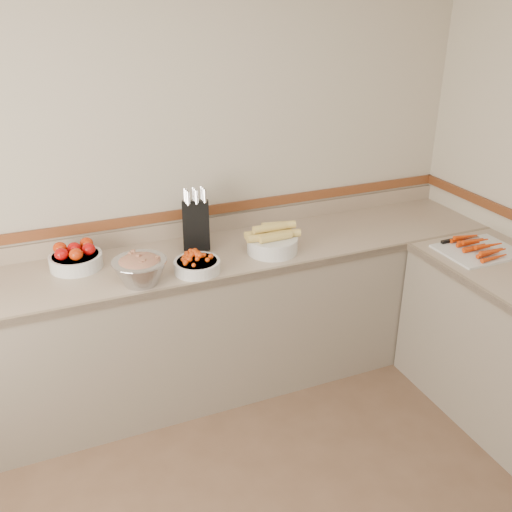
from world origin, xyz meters
name	(u,v)px	position (x,y,z in m)	size (l,w,h in m)	color
back_wall	(159,177)	(0.00, 2.00, 1.30)	(4.00, 4.00, 0.00)	#C0B49E
counter_back	(182,326)	(0.00, 1.68, 0.45)	(4.00, 0.65, 1.08)	tan
knife_block	(196,223)	(0.16, 1.80, 1.05)	(0.20, 0.22, 0.38)	black
tomato_bowl	(76,258)	(-0.54, 1.80, 0.96)	(0.29, 0.29, 0.14)	silver
cherry_tomato_bowl	(197,264)	(0.06, 1.49, 0.95)	(0.26, 0.26, 0.13)	silver
corn_bowl	(272,241)	(0.54, 1.57, 0.97)	(0.33, 0.30, 0.18)	silver
rhubarb_bowl	(140,269)	(-0.26, 1.47, 0.98)	(0.29, 0.29, 0.16)	#B2B2BA
cutting_board	(478,249)	(1.66, 1.10, 0.92)	(0.44, 0.35, 0.06)	silver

